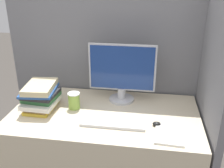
{
  "coord_description": "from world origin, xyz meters",
  "views": [
    {
      "loc": [
        0.32,
        -1.3,
        1.69
      ],
      "look_at": [
        0.05,
        0.43,
        0.94
      ],
      "focal_mm": 42.0,
      "sensor_mm": 36.0,
      "label": 1
    }
  ],
  "objects": [
    {
      "name": "desk",
      "position": [
        0.0,
        0.39,
        0.36
      ],
      "size": [
        1.41,
        0.79,
        0.72
      ],
      "color": "beige",
      "rests_on": "ground_plane"
    },
    {
      "name": "cubicle_panel_right",
      "position": [
        0.74,
        0.42,
        0.86
      ],
      "size": [
        0.04,
        0.85,
        1.73
      ],
      "color": "slate",
      "rests_on": "ground_plane"
    },
    {
      "name": "cubicle_panel_rear",
      "position": [
        0.0,
        0.82,
        0.86
      ],
      "size": [
        1.81,
        0.04,
        1.73
      ],
      "color": "slate",
      "rests_on": "ground_plane"
    },
    {
      "name": "paper_pile",
      "position": [
        0.47,
        0.16,
        0.73
      ],
      "size": [
        0.2,
        0.25,
        0.01
      ],
      "color": "white",
      "rests_on": "desk"
    },
    {
      "name": "monitor",
      "position": [
        0.1,
        0.62,
        0.95
      ],
      "size": [
        0.53,
        0.2,
        0.47
      ],
      "color": "#B7B7BC",
      "rests_on": "desk"
    },
    {
      "name": "keyboard",
      "position": [
        0.09,
        0.24,
        0.73
      ],
      "size": [
        0.45,
        0.14,
        0.02
      ],
      "color": "silver",
      "rests_on": "desk"
    },
    {
      "name": "mouse",
      "position": [
        0.39,
        0.26,
        0.74
      ],
      "size": [
        0.06,
        0.04,
        0.03
      ],
      "color": "black",
      "rests_on": "desk"
    },
    {
      "name": "coffee_cup",
      "position": [
        -0.24,
        0.42,
        0.79
      ],
      "size": [
        0.09,
        0.09,
        0.13
      ],
      "color": "#8CB247",
      "rests_on": "desk"
    },
    {
      "name": "book_stack",
      "position": [
        -0.49,
        0.38,
        0.83
      ],
      "size": [
        0.27,
        0.31,
        0.2
      ],
      "color": "gold",
      "rests_on": "desk"
    }
  ]
}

